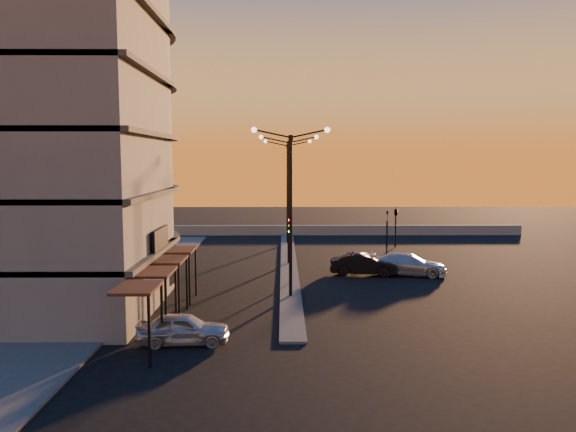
{
  "coord_description": "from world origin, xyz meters",
  "views": [
    {
      "loc": [
        -0.43,
        -30.91,
        7.77
      ],
      "look_at": [
        -0.1,
        4.56,
        4.15
      ],
      "focal_mm": 35.0,
      "sensor_mm": 36.0,
      "label": 1
    }
  ],
  "objects_px": {
    "car_hatchback": "(183,329)",
    "car_sedan": "(364,264)",
    "traffic_light_main": "(290,240)",
    "streetlamp_mid": "(289,189)",
    "car_wagon": "(408,264)"
  },
  "relations": [
    {
      "from": "traffic_light_main",
      "to": "car_wagon",
      "type": "xyz_separation_m",
      "value": [
        8.0,
        3.26,
        -2.16
      ]
    },
    {
      "from": "car_hatchback",
      "to": "car_wagon",
      "type": "height_order",
      "value": "car_wagon"
    },
    {
      "from": "traffic_light_main",
      "to": "car_sedan",
      "type": "bearing_deg",
      "value": 33.02
    },
    {
      "from": "traffic_light_main",
      "to": "car_sedan",
      "type": "height_order",
      "value": "traffic_light_main"
    },
    {
      "from": "car_sedan",
      "to": "streetlamp_mid",
      "type": "bearing_deg",
      "value": 59.91
    },
    {
      "from": "traffic_light_main",
      "to": "car_sedan",
      "type": "relative_size",
      "value": 0.95
    },
    {
      "from": "car_sedan",
      "to": "car_wagon",
      "type": "height_order",
      "value": "car_sedan"
    },
    {
      "from": "traffic_light_main",
      "to": "car_hatchback",
      "type": "bearing_deg",
      "value": -113.34
    },
    {
      "from": "streetlamp_mid",
      "to": "traffic_light_main",
      "type": "height_order",
      "value": "streetlamp_mid"
    },
    {
      "from": "car_hatchback",
      "to": "car_sedan",
      "type": "height_order",
      "value": "car_sedan"
    },
    {
      "from": "car_sedan",
      "to": "car_wagon",
      "type": "xyz_separation_m",
      "value": [
        3.0,
        0.01,
        -0.01
      ]
    },
    {
      "from": "streetlamp_mid",
      "to": "car_sedan",
      "type": "bearing_deg",
      "value": -37.81
    },
    {
      "from": "car_sedan",
      "to": "car_wagon",
      "type": "relative_size",
      "value": 0.89
    },
    {
      "from": "streetlamp_mid",
      "to": "car_wagon",
      "type": "xyz_separation_m",
      "value": [
        8.0,
        -3.87,
        -4.86
      ]
    },
    {
      "from": "streetlamp_mid",
      "to": "traffic_light_main",
      "type": "xyz_separation_m",
      "value": [
        0.0,
        -7.13,
        -2.7
      ]
    }
  ]
}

